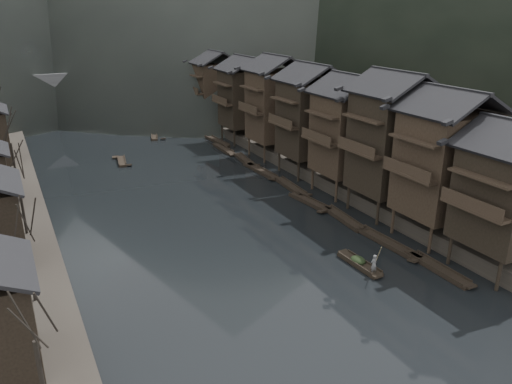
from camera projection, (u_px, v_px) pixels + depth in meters
water at (270, 273)px, 41.03m from camera, size 300.00×300.00×0.00m
right_bank at (334, 124)px, 89.09m from camera, size 40.00×200.00×1.80m
stilt_houses at (319, 109)px, 61.41m from camera, size 9.00×67.60×15.02m
bare_trees at (17, 159)px, 48.61m from camera, size 3.82×60.22×7.64m
moored_sampans at (286, 184)px, 60.94m from camera, size 3.00×54.95×0.47m
midriver_boats at (141, 146)px, 77.62m from camera, size 10.52×18.17×0.45m
stone_bridge at (97, 90)px, 99.32m from camera, size 40.00×6.00×9.00m
hero_sampan at (359, 264)px, 42.01m from camera, size 1.22×5.18×0.44m
cargo_heap at (358, 257)px, 42.01m from camera, size 1.14×1.49×0.68m
boatman at (374, 262)px, 40.11m from camera, size 0.64×0.43×1.70m
bamboo_pole at (379, 232)px, 39.29m from camera, size 0.91×1.92×3.51m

